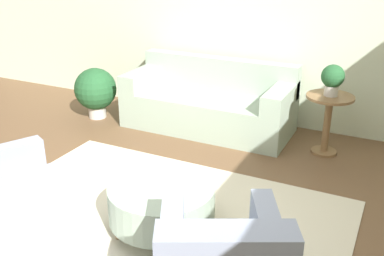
{
  "coord_description": "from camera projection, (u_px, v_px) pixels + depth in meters",
  "views": [
    {
      "loc": [
        1.72,
        -2.64,
        2.21
      ],
      "look_at": [
        0.15,
        0.55,
        0.75
      ],
      "focal_mm": 42.0,
      "sensor_mm": 36.0,
      "label": 1
    }
  ],
  "objects": [
    {
      "name": "side_table",
      "position": [
        328.0,
        115.0,
        4.95
      ],
      "size": [
        0.52,
        0.52,
        0.69
      ],
      "color": "olive",
      "rests_on": "ground_plane"
    },
    {
      "name": "potted_plant_on_side_table",
      "position": [
        333.0,
        78.0,
        4.8
      ],
      "size": [
        0.25,
        0.25,
        0.34
      ],
      "color": "beige",
      "rests_on": "side_table"
    },
    {
      "name": "couch",
      "position": [
        209.0,
        104.0,
        5.73
      ],
      "size": [
        2.11,
        0.89,
        0.86
      ],
      "color": "#9EB29E",
      "rests_on": "ground_plane"
    },
    {
      "name": "rug",
      "position": [
        147.0,
        230.0,
        3.73
      ],
      "size": [
        3.17,
        2.53,
        0.01
      ],
      "color": "beige",
      "rests_on": "ground_plane"
    },
    {
      "name": "ottoman_table",
      "position": [
        162.0,
        202.0,
        3.64
      ],
      "size": [
        0.87,
        0.87,
        0.41
      ],
      "color": "#9EB29E",
      "rests_on": "rug"
    },
    {
      "name": "ground_plane",
      "position": [
        147.0,
        231.0,
        3.73
      ],
      "size": [
        16.0,
        16.0,
        0.0
      ],
      "primitive_type": "plane",
      "color": "brown"
    },
    {
      "name": "potted_plant_floor",
      "position": [
        96.0,
        90.0,
        6.04
      ],
      "size": [
        0.56,
        0.56,
        0.69
      ],
      "color": "beige",
      "rests_on": "ground_plane"
    },
    {
      "name": "wall_back",
      "position": [
        264.0,
        14.0,
        5.59
      ],
      "size": [
        9.64,
        0.12,
        2.8
      ],
      "color": "beige",
      "rests_on": "ground_plane"
    }
  ]
}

